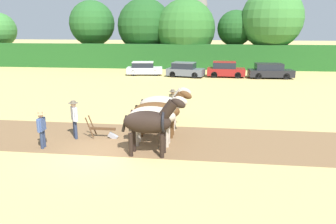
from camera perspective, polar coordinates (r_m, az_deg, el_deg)
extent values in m
plane|color=tan|center=(14.07, -10.80, -6.90)|extent=(240.00, 240.00, 0.00)
cube|color=brown|center=(16.37, -15.94, -4.11)|extent=(26.07, 4.74, 0.01)
cube|color=#1E511E|center=(41.39, 0.98, 9.63)|extent=(64.51, 1.35, 3.02)
cylinder|color=brown|center=(53.76, -26.97, 9.41)|extent=(0.44, 0.44, 3.37)
cylinder|color=brown|center=(47.29, -12.84, 10.42)|extent=(0.44, 0.44, 3.88)
sphere|color=#235623|center=(47.18, -13.10, 14.80)|extent=(6.08, 6.08, 6.08)
cylinder|color=brown|center=(45.48, -4.00, 10.21)|extent=(0.44, 0.44, 3.27)
sphere|color=#1E4C1E|center=(45.35, -4.08, 14.76)|extent=(7.18, 7.18, 7.18)
cylinder|color=#4C3823|center=(43.89, 3.03, 9.74)|extent=(0.44, 0.44, 2.78)
sphere|color=#2D6628|center=(43.73, 3.09, 14.28)|extent=(7.58, 7.58, 7.58)
cylinder|color=brown|center=(43.98, 11.42, 10.08)|extent=(0.44, 0.44, 3.69)
sphere|color=#1E4C1E|center=(43.86, 11.63, 14.10)|extent=(4.53, 4.53, 4.53)
cylinder|color=brown|center=(43.56, 17.25, 9.90)|extent=(0.44, 0.44, 4.02)
sphere|color=#387533|center=(43.46, 17.66, 15.24)|extent=(7.50, 7.50, 7.50)
cylinder|color=gray|center=(79.98, 5.55, 14.38)|extent=(3.04, 3.04, 9.76)
ellipsoid|color=black|center=(13.19, -3.65, -1.76)|extent=(1.97, 0.99, 0.92)
cylinder|color=black|center=(13.61, -0.74, -5.18)|extent=(0.18, 0.18, 0.98)
cylinder|color=black|center=(13.12, -1.06, -5.96)|extent=(0.18, 0.18, 0.98)
cylinder|color=black|center=(13.84, -5.98, -4.93)|extent=(0.18, 0.18, 0.98)
cylinder|color=black|center=(13.35, -6.50, -5.68)|extent=(0.18, 0.18, 0.98)
cylinder|color=black|center=(12.92, -0.07, 0.26)|extent=(0.83, 0.44, 0.93)
ellipsoid|color=black|center=(12.80, 1.83, 1.52)|extent=(0.68, 0.27, 0.54)
cube|color=black|center=(12.85, 0.77, 1.08)|extent=(0.43, 0.08, 0.58)
cylinder|color=black|center=(13.42, -7.55, -2.01)|extent=(0.30, 0.12, 0.71)
torus|color=black|center=(13.06, -0.70, -1.57)|extent=(0.12, 0.93, 0.93)
ellipsoid|color=#B2A38E|center=(14.33, -2.75, -0.72)|extent=(2.07, 0.94, 0.87)
cylinder|color=#B2A38E|center=(14.72, 0.04, -3.74)|extent=(0.18, 0.18, 0.92)
cylinder|color=#B2A38E|center=(14.25, -0.22, -4.38)|extent=(0.18, 0.18, 0.92)
cylinder|color=#B2A38E|center=(14.94, -5.08, -3.52)|extent=(0.18, 0.18, 0.92)
cylinder|color=#B2A38E|center=(14.47, -5.51, -4.14)|extent=(0.18, 0.18, 0.92)
cylinder|color=#B2A38E|center=(14.09, 0.74, 0.98)|extent=(0.77, 0.42, 0.84)
ellipsoid|color=#B2A38E|center=(14.00, 2.29, 2.01)|extent=(0.68, 0.27, 0.54)
cube|color=black|center=(14.03, 1.43, 1.69)|extent=(0.39, 0.08, 0.52)
cylinder|color=black|center=(14.56, -6.55, -0.93)|extent=(0.30, 0.12, 0.71)
torus|color=black|center=(14.21, 0.11, -0.55)|extent=(0.12, 0.89, 0.89)
ellipsoid|color=#513319|center=(15.49, -1.99, 0.18)|extent=(2.22, 0.92, 0.85)
cylinder|color=#513319|center=(15.85, 0.75, -2.52)|extent=(0.18, 0.18, 0.86)
cylinder|color=#513319|center=(15.38, 0.53, -3.06)|extent=(0.18, 0.18, 0.86)
cylinder|color=#513319|center=(16.07, -4.35, -2.32)|extent=(0.18, 0.18, 0.86)
cylinder|color=#513319|center=(15.60, -4.71, -2.84)|extent=(0.18, 0.18, 0.86)
cylinder|color=#513319|center=(15.25, 1.48, 1.89)|extent=(0.82, 0.41, 0.92)
ellipsoid|color=#513319|center=(15.15, 3.12, 2.99)|extent=(0.68, 0.27, 0.54)
cube|color=black|center=(15.19, 2.21, 2.54)|extent=(0.44, 0.08, 0.58)
cylinder|color=black|center=(15.71, -5.76, -0.02)|extent=(0.30, 0.12, 0.71)
torus|color=black|center=(15.37, 0.85, 0.33)|extent=(0.12, 0.87, 0.87)
ellipsoid|color=#B2A38E|center=(16.62, -1.33, 1.28)|extent=(2.13, 0.98, 0.91)
cylinder|color=#B2A38E|center=(17.00, 1.11, -1.33)|extent=(0.18, 0.18, 0.86)
cylinder|color=#B2A38E|center=(16.50, 0.92, -1.83)|extent=(0.18, 0.18, 0.86)
cylinder|color=#B2A38E|center=(17.20, -3.45, -1.17)|extent=(0.18, 0.18, 0.86)
cylinder|color=#B2A38E|center=(16.70, -3.79, -1.66)|extent=(0.18, 0.18, 0.86)
cylinder|color=#B2A38E|center=(16.41, 1.77, 2.76)|extent=(0.77, 0.44, 0.84)
ellipsoid|color=#B2A38E|center=(16.33, 3.08, 3.63)|extent=(0.68, 0.27, 0.54)
cube|color=black|center=(16.36, 2.35, 3.41)|extent=(0.38, 0.08, 0.51)
cylinder|color=black|center=(16.82, -4.72, 1.05)|extent=(0.30, 0.12, 0.71)
torus|color=black|center=(16.52, 1.21, 1.44)|extent=(0.12, 0.93, 0.93)
cube|color=#4C331E|center=(15.74, -11.34, -2.86)|extent=(1.24, 0.11, 0.12)
cube|color=#939399|center=(15.70, -9.56, -4.16)|extent=(0.48, 0.21, 0.39)
cylinder|color=#4C331E|center=(16.07, -13.03, -2.21)|extent=(0.40, 0.06, 0.96)
cylinder|color=#4C331E|center=(15.71, -13.53, -2.63)|extent=(0.40, 0.06, 0.96)
cylinder|color=#28334C|center=(16.08, -15.95, -2.80)|extent=(0.14, 0.14, 0.89)
cylinder|color=#28334C|center=(15.86, -15.77, -3.03)|extent=(0.14, 0.14, 0.89)
cube|color=#B7B7BC|center=(15.76, -16.05, -0.29)|extent=(0.46, 0.54, 0.63)
sphere|color=tan|center=(15.66, -16.16, 1.27)|extent=(0.24, 0.24, 0.24)
cylinder|color=#B7B7BC|center=(16.06, -16.28, -0.12)|extent=(0.09, 0.09, 0.59)
cylinder|color=#B7B7BC|center=(15.48, -15.80, -0.62)|extent=(0.09, 0.09, 0.59)
cylinder|color=#665B4C|center=(15.64, -16.18, 1.52)|extent=(0.46, 0.46, 0.02)
cylinder|color=#665B4C|center=(15.63, -16.19, 1.70)|extent=(0.23, 0.23, 0.10)
cylinder|color=#38332D|center=(18.55, 0.63, 0.01)|extent=(0.14, 0.14, 0.84)
cylinder|color=#38332D|center=(18.36, 0.97, -0.14)|extent=(0.14, 0.14, 0.84)
cube|color=tan|center=(18.29, 0.81, 2.12)|extent=(0.45, 0.52, 0.60)
sphere|color=tan|center=(18.20, 0.81, 3.41)|extent=(0.23, 0.23, 0.23)
cylinder|color=tan|center=(18.54, 0.36, 2.23)|extent=(0.09, 0.09, 0.56)
cylinder|color=tan|center=(18.04, 1.26, 1.88)|extent=(0.09, 0.09, 0.56)
cylinder|color=#665B4C|center=(18.19, 0.81, 3.62)|extent=(0.43, 0.43, 0.02)
cylinder|color=#665B4C|center=(18.18, 0.81, 3.78)|extent=(0.22, 0.22, 0.10)
cylinder|color=#28334C|center=(15.27, -20.81, -4.32)|extent=(0.14, 0.14, 0.79)
cylinder|color=#28334C|center=(15.10, -21.13, -4.56)|extent=(0.14, 0.14, 0.79)
cube|color=#3D5184|center=(14.99, -21.20, -2.01)|extent=(0.23, 0.47, 0.56)
sphere|color=tan|center=(14.89, -21.34, -0.57)|extent=(0.21, 0.21, 0.21)
cylinder|color=#3D5184|center=(15.24, -20.77, -1.80)|extent=(0.09, 0.09, 0.52)
cylinder|color=#3D5184|center=(14.76, -21.62, -2.40)|extent=(0.09, 0.09, 0.52)
cylinder|color=tan|center=(14.87, -21.36, -0.33)|extent=(0.40, 0.40, 0.02)
cylinder|color=tan|center=(14.86, -21.38, -0.14)|extent=(0.20, 0.20, 0.10)
cube|color=silver|center=(36.08, -4.07, 7.26)|extent=(4.01, 2.23, 0.66)
cube|color=black|center=(36.02, -4.39, 8.20)|extent=(2.48, 1.86, 0.54)
cube|color=silver|center=(35.99, -4.40, 8.67)|extent=(2.48, 1.86, 0.06)
cylinder|color=black|center=(36.81, -2.15, 7.14)|extent=(0.67, 0.30, 0.64)
cylinder|color=black|center=(35.31, -2.20, 6.82)|extent=(0.67, 0.30, 0.64)
cylinder|color=black|center=(36.93, -5.85, 7.10)|extent=(0.67, 0.30, 0.64)
cylinder|color=black|center=(35.44, -6.05, 6.78)|extent=(0.67, 0.30, 0.64)
cube|color=#565B66|center=(34.66, 3.09, 7.00)|extent=(4.10, 2.48, 0.70)
cube|color=black|center=(34.63, 2.79, 8.07)|extent=(2.56, 2.01, 0.58)
cube|color=#565B66|center=(34.59, 2.80, 8.60)|extent=(2.56, 2.01, 0.06)
cylinder|color=black|center=(35.14, 5.29, 6.72)|extent=(0.66, 0.34, 0.63)
cylinder|color=black|center=(33.66, 4.70, 6.39)|extent=(0.66, 0.34, 0.63)
cylinder|color=black|center=(35.74, 1.56, 6.91)|extent=(0.66, 0.34, 0.63)
cylinder|color=black|center=(34.29, 0.82, 6.59)|extent=(0.66, 0.34, 0.63)
cube|color=maroon|center=(35.00, 10.05, 6.92)|extent=(3.93, 1.94, 0.74)
cube|color=black|center=(34.91, 9.78, 8.05)|extent=(2.38, 1.70, 0.63)
cube|color=maroon|center=(34.87, 9.80, 8.61)|extent=(2.38, 1.70, 0.06)
cylinder|color=black|center=(35.86, 11.94, 6.65)|extent=(0.66, 0.24, 0.66)
cylinder|color=black|center=(34.29, 12.07, 6.29)|extent=(0.66, 0.24, 0.66)
cylinder|color=black|center=(35.80, 8.08, 6.81)|extent=(0.66, 0.24, 0.66)
cylinder|color=black|center=(34.24, 8.04, 6.46)|extent=(0.66, 0.24, 0.66)
cube|color=black|center=(35.25, 17.45, 6.49)|extent=(4.52, 1.94, 0.70)
cube|color=black|center=(35.12, 17.18, 7.54)|extent=(2.74, 1.69, 0.58)
cube|color=black|center=(35.08, 17.21, 8.06)|extent=(2.74, 1.69, 0.06)
cylinder|color=black|center=(36.34, 19.28, 6.24)|extent=(0.65, 0.25, 0.64)
cylinder|color=black|center=(34.90, 19.91, 5.87)|extent=(0.65, 0.25, 0.64)
cylinder|color=black|center=(35.72, 14.99, 6.42)|extent=(0.65, 0.25, 0.64)
cylinder|color=black|center=(34.25, 15.46, 6.06)|extent=(0.65, 0.25, 0.64)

